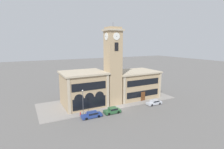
% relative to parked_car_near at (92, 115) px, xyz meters
% --- Properties ---
extents(ground_plane, '(300.00, 300.00, 0.00)m').
position_rel_parked_car_near_xyz_m(ground_plane, '(8.82, 1.59, -0.71)').
color(ground_plane, '#605E5B').
extents(sidewalk_kerb, '(40.35, 14.28, 0.15)m').
position_rel_parked_car_near_xyz_m(sidewalk_kerb, '(8.82, 8.73, -0.64)').
color(sidewalk_kerb, gray).
rests_on(sidewalk_kerb, ground_plane).
extents(clock_tower, '(4.61, 4.61, 22.77)m').
position_rel_parked_car_near_xyz_m(clock_tower, '(8.81, 6.01, 10.13)').
color(clock_tower, tan).
rests_on(clock_tower, ground_plane).
extents(town_hall_left_wing, '(11.81, 10.51, 9.56)m').
position_rel_parked_car_near_xyz_m(town_hall_left_wing, '(1.01, 8.93, 4.10)').
color(town_hall_left_wing, tan).
rests_on(town_hall_left_wing, ground_plane).
extents(town_hall_right_wing, '(14.62, 10.51, 8.53)m').
position_rel_parked_car_near_xyz_m(town_hall_right_wing, '(18.03, 8.94, 3.58)').
color(town_hall_right_wing, tan).
rests_on(town_hall_right_wing, ground_plane).
extents(parked_car_near, '(4.90, 1.81, 1.36)m').
position_rel_parked_car_near_xyz_m(parked_car_near, '(0.00, 0.00, 0.00)').
color(parked_car_near, navy).
rests_on(parked_car_near, ground_plane).
extents(parked_car_mid, '(4.22, 1.89, 1.47)m').
position_rel_parked_car_near_xyz_m(parked_car_mid, '(5.51, 0.00, 0.06)').
color(parked_car_mid, '#285633').
rests_on(parked_car_mid, ground_plane).
extents(parked_car_far, '(4.58, 1.81, 1.32)m').
position_rel_parked_car_near_xyz_m(parked_car_far, '(18.99, 0.00, -0.02)').
color(parked_car_far, '#B2B7C1').
rests_on(parked_car_far, ground_plane).
extents(street_lamp, '(0.36, 0.36, 6.32)m').
position_rel_parked_car_near_xyz_m(street_lamp, '(-1.45, 1.94, 3.53)').
color(street_lamp, '#4C4C51').
rests_on(street_lamp, sidewalk_kerb).
extents(fire_hydrant, '(0.22, 0.22, 0.87)m').
position_rel_parked_car_near_xyz_m(fire_hydrant, '(-2.13, 2.07, -0.14)').
color(fire_hydrant, red).
rests_on(fire_hydrant, sidewalk_kerb).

